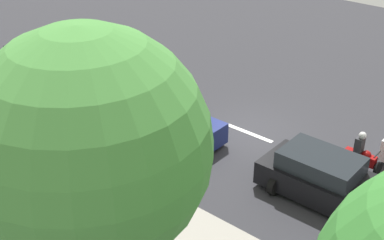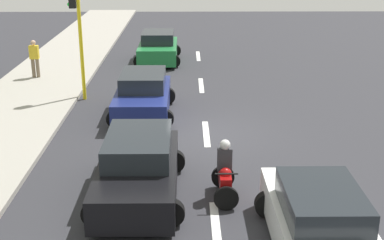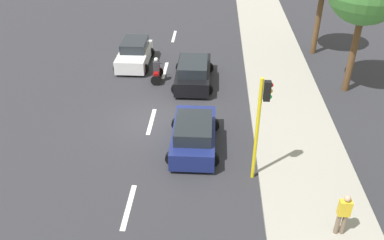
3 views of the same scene
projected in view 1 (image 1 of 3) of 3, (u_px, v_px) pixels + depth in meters
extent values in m
cube|color=#2D2D33|center=(246.00, 133.00, 20.38)|extent=(40.00, 60.00, 0.10)
cube|color=#9E998E|center=(113.00, 218.00, 15.63)|extent=(4.00, 60.00, 0.15)
cube|color=white|center=(58.00, 58.00, 27.16)|extent=(0.20, 2.40, 0.01)
cube|color=white|center=(139.00, 90.00, 23.76)|extent=(0.20, 2.40, 0.01)
cube|color=white|center=(246.00, 132.00, 20.36)|extent=(0.20, 2.40, 0.01)
cube|color=black|center=(328.00, 185.00, 16.34)|extent=(1.92, 4.38, 0.80)
cube|color=#1E2328|center=(321.00, 163.00, 16.21)|extent=(1.61, 2.45, 0.56)
cylinder|color=black|center=(382.00, 196.00, 16.20)|extent=(0.64, 0.22, 0.64)
cylinder|color=black|center=(359.00, 223.00, 15.06)|extent=(0.64, 0.22, 0.64)
cylinder|color=black|center=(301.00, 163.00, 17.84)|extent=(0.64, 0.22, 0.64)
cylinder|color=black|center=(274.00, 185.00, 16.70)|extent=(0.64, 0.22, 0.64)
cube|color=#1E7238|center=(38.00, 67.00, 24.72)|extent=(1.92, 3.90, 0.80)
cube|color=#1E2328|center=(32.00, 52.00, 24.57)|extent=(1.62, 2.19, 0.56)
cylinder|color=black|center=(70.00, 73.00, 24.67)|extent=(0.64, 0.22, 0.64)
cylinder|color=black|center=(40.00, 84.00, 23.53)|extent=(0.64, 0.22, 0.64)
cylinder|color=black|center=(38.00, 60.00, 26.13)|extent=(0.64, 0.22, 0.64)
cylinder|color=black|center=(8.00, 70.00, 24.99)|extent=(0.64, 0.22, 0.64)
cube|color=navy|center=(170.00, 125.00, 19.72)|extent=(1.89, 4.10, 0.80)
cube|color=#1E2328|center=(164.00, 107.00, 19.58)|extent=(1.58, 2.30, 0.56)
cylinder|color=black|center=(212.00, 134.00, 19.63)|extent=(0.64, 0.22, 0.64)
cylinder|color=black|center=(183.00, 151.00, 18.51)|extent=(0.64, 0.22, 0.64)
cylinder|color=black|center=(160.00, 112.00, 21.16)|extent=(0.64, 0.22, 0.64)
cylinder|color=black|center=(130.00, 127.00, 20.05)|extent=(0.64, 0.22, 0.64)
cylinder|color=black|center=(377.00, 170.00, 17.49)|extent=(0.60, 0.10, 0.60)
cylinder|color=black|center=(344.00, 158.00, 18.17)|extent=(0.60, 0.10, 0.60)
cube|color=#990C0C|center=(360.00, 157.00, 17.74)|extent=(0.28, 1.10, 0.36)
sphere|color=#990C0C|center=(367.00, 155.00, 17.54)|extent=(0.32, 0.32, 0.32)
cylinder|color=black|center=(377.00, 154.00, 17.26)|extent=(0.55, 0.04, 0.04)
cube|color=#333338|center=(359.00, 145.00, 17.58)|extent=(0.36, 0.24, 0.60)
sphere|color=silver|center=(363.00, 136.00, 17.36)|extent=(0.26, 0.26, 0.26)
cylinder|color=yellow|center=(80.00, 92.00, 18.36)|extent=(0.14, 0.14, 4.50)
cube|color=black|center=(69.00, 47.00, 17.38)|extent=(0.24, 0.24, 0.76)
sphere|color=red|center=(66.00, 41.00, 17.18)|extent=(0.16, 0.16, 0.16)
sphere|color=#F2A50C|center=(66.00, 48.00, 17.30)|extent=(0.16, 0.16, 0.16)
sphere|color=green|center=(67.00, 55.00, 17.41)|extent=(0.16, 0.16, 0.16)
sphere|color=#478C3D|center=(89.00, 146.00, 8.21)|extent=(3.99, 3.99, 3.99)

